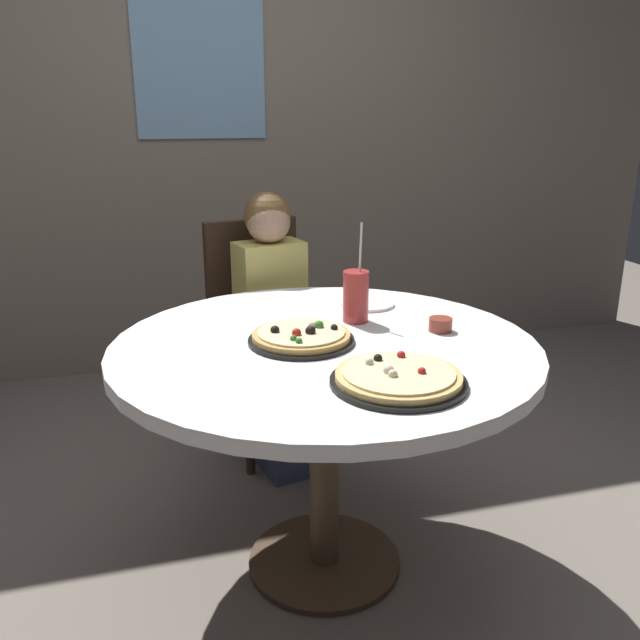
{
  "coord_description": "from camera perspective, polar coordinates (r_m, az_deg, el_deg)",
  "views": [
    {
      "loc": [
        -0.49,
        -1.7,
        1.38
      ],
      "look_at": [
        0.0,
        0.05,
        0.8
      ],
      "focal_mm": 37.09,
      "sensor_mm": 36.0,
      "label": 1
    }
  ],
  "objects": [
    {
      "name": "dining_table",
      "position": [
        1.92,
        0.4,
        -4.63
      ],
      "size": [
        1.22,
        1.22,
        0.75
      ],
      "color": "white",
      "rests_on": "ground_plane"
    },
    {
      "name": "plate_small",
      "position": [
        2.24,
        4.12,
        1.4
      ],
      "size": [
        0.18,
        0.18,
        0.01
      ],
      "primitive_type": "cylinder",
      "color": "white",
      "rests_on": "dining_table"
    },
    {
      "name": "chair_wooden",
      "position": [
        2.77,
        -5.08,
        -0.22
      ],
      "size": [
        0.48,
        0.48,
        0.95
      ],
      "color": "#382619",
      "rests_on": "ground_plane"
    },
    {
      "name": "pizza_cheese",
      "position": [
        1.6,
        6.76,
        -4.99
      ],
      "size": [
        0.33,
        0.33,
        0.05
      ],
      "color": "black",
      "rests_on": "dining_table"
    },
    {
      "name": "diner_child",
      "position": [
        2.63,
        -3.59,
        -2.27
      ],
      "size": [
        0.32,
        0.43,
        1.08
      ],
      "color": "#3F4766",
      "rests_on": "ground_plane"
    },
    {
      "name": "soda_cup",
      "position": [
        2.04,
        3.11,
        2.06
      ],
      "size": [
        0.08,
        0.08,
        0.31
      ],
      "color": "#B73333",
      "rests_on": "dining_table"
    },
    {
      "name": "wall_with_window",
      "position": [
        3.66,
        -8.38,
        18.64
      ],
      "size": [
        5.2,
        0.14,
        2.9
      ],
      "color": "gray",
      "rests_on": "ground_plane"
    },
    {
      "name": "ground_plane",
      "position": [
        2.25,
        0.37,
        -20.21
      ],
      "size": [
        8.0,
        8.0,
        0.0
      ],
      "primitive_type": "plane",
      "color": "slate"
    },
    {
      "name": "pizza_veggie",
      "position": [
        1.87,
        -1.61,
        -1.47
      ],
      "size": [
        0.3,
        0.3,
        0.05
      ],
      "color": "black",
      "rests_on": "dining_table"
    },
    {
      "name": "sauce_bowl",
      "position": [
        2.0,
        10.35,
        -0.39
      ],
      "size": [
        0.07,
        0.07,
        0.04
      ],
      "primitive_type": "cylinder",
      "color": "brown",
      "rests_on": "dining_table"
    }
  ]
}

